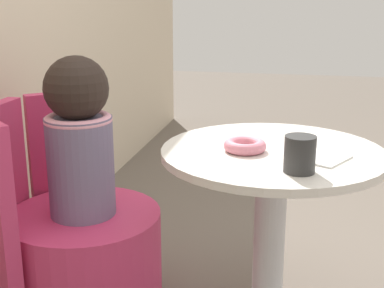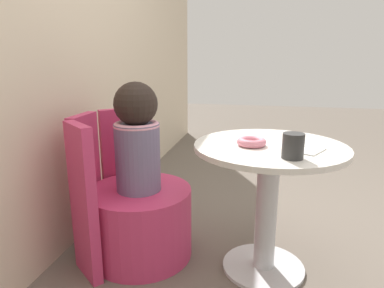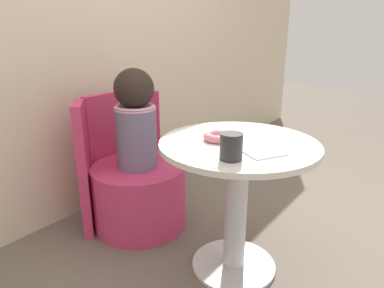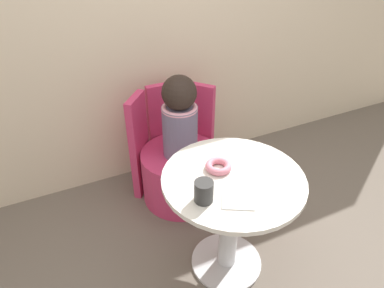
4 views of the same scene
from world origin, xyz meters
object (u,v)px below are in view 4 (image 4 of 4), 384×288
at_px(child_figure, 180,117).
at_px(round_table, 231,206).
at_px(tub_chair, 181,175).
at_px(cup, 204,191).
at_px(donut, 218,166).

bearing_deg(child_figure, round_table, -90.06).
relative_size(tub_chair, cup, 5.31).
distance_m(round_table, tub_chair, 0.70).
relative_size(child_figure, donut, 4.18).
xyz_separation_m(tub_chair, donut, (-0.04, -0.57, 0.48)).
height_order(child_figure, donut, child_figure).
bearing_deg(round_table, cup, -157.86).
bearing_deg(round_table, donut, 113.77).
relative_size(tub_chair, donut, 4.10).
distance_m(child_figure, donut, 0.57).
xyz_separation_m(round_table, child_figure, (0.00, 0.65, 0.19)).
bearing_deg(child_figure, cup, -105.69).
distance_m(tub_chair, donut, 0.74).
height_order(donut, cup, cup).
relative_size(round_table, tub_chair, 1.30).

